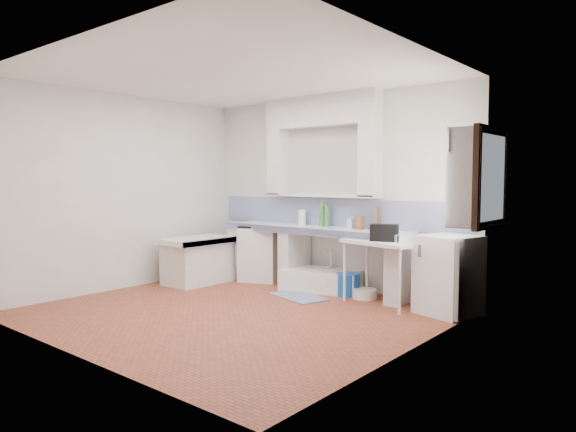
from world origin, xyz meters
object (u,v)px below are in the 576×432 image
Objects in this scene: stove at (262,254)px; side_table at (382,273)px; sink at (322,281)px; fridge at (448,275)px.

stove reaches higher than side_table.
sink is (1.17, 0.00, -0.28)m from stove.
stove is 0.90× the size of fridge.
fridge is (0.83, 0.09, 0.06)m from side_table.
stove is 0.74× the size of sink.
sink is at bearing -168.36° from fridge.
stove reaches higher than sink.
sink is 1.21× the size of fridge.
stove is at bearing 164.74° from sink.
stove is at bearing -175.99° from side_table.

